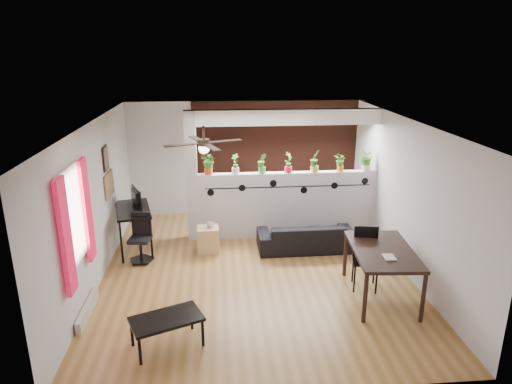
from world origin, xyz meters
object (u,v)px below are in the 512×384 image
object	(u,v)px
potted_plant_3	(288,162)
cube_shelf	(208,240)
potted_plant_6	(366,159)
potted_plant_0	(208,163)
coffee_table	(167,321)
cup	(210,225)
computer_desk	(133,212)
dining_table	(382,254)
potted_plant_5	(341,162)
office_chair	(141,241)
ceiling_fan	(204,145)
potted_plant_4	(315,160)
potted_plant_1	(235,163)
potted_plant_2	(262,163)
sofa	(306,237)

from	to	relation	value
potted_plant_3	cube_shelf	distance (m)	2.19
cube_shelf	potted_plant_6	bearing A→B (deg)	10.44
potted_plant_0	cube_shelf	bearing A→B (deg)	-93.10
potted_plant_6	coffee_table	xyz separation A→B (m)	(-3.69, -3.52, -1.22)
potted_plant_3	cup	xyz separation A→B (m)	(-1.57, -0.67, -1.02)
computer_desk	dining_table	world-z (taller)	computer_desk
cube_shelf	dining_table	bearing A→B (deg)	-36.30
cup	computer_desk	bearing A→B (deg)	170.96
cube_shelf	potted_plant_3	bearing A→B (deg)	21.12
potted_plant_5	cube_shelf	world-z (taller)	potted_plant_5
computer_desk	office_chair	distance (m)	0.65
ceiling_fan	cube_shelf	world-z (taller)	ceiling_fan
potted_plant_4	coffee_table	size ratio (longest dim) A/B	0.43
coffee_table	potted_plant_4	bearing A→B (deg)	53.17
potted_plant_0	office_chair	world-z (taller)	potted_plant_0
potted_plant_0	potted_plant_5	world-z (taller)	potted_plant_0
potted_plant_4	potted_plant_6	world-z (taller)	potted_plant_6
potted_plant_1	potted_plant_2	bearing A→B (deg)	-0.00
potted_plant_2	sofa	xyz separation A→B (m)	(0.78, -0.71, -1.31)
potted_plant_1	potted_plant_5	size ratio (longest dim) A/B	1.08
potted_plant_4	potted_plant_2	bearing A→B (deg)	180.00
office_chair	ceiling_fan	bearing A→B (deg)	-35.15
ceiling_fan	sofa	xyz separation A→B (m)	(1.85, 1.09, -2.06)
potted_plant_2	potted_plant_6	size ratio (longest dim) A/B	0.87
computer_desk	dining_table	bearing A→B (deg)	-27.26
potted_plant_1	potted_plant_5	world-z (taller)	potted_plant_1
cup	office_chair	distance (m)	1.29
potted_plant_0	potted_plant_3	xyz separation A→B (m)	(1.58, 0.00, -0.01)
potted_plant_0	potted_plant_6	bearing A→B (deg)	0.00
potted_plant_3	coffee_table	distance (m)	4.27
cup	dining_table	distance (m)	3.24
potted_plant_2	computer_desk	distance (m)	2.65
potted_plant_5	cube_shelf	distance (m)	3.04
dining_table	cube_shelf	bearing A→B (deg)	145.11
computer_desk	office_chair	bearing A→B (deg)	-68.64
potted_plant_1	potted_plant_6	world-z (taller)	potted_plant_6
sofa	cup	size ratio (longest dim) A/B	13.36
potted_plant_0	potted_plant_1	bearing A→B (deg)	0.00
dining_table	cup	bearing A→B (deg)	144.60
potted_plant_6	potted_plant_2	bearing A→B (deg)	-180.00
computer_desk	coffee_table	xyz separation A→B (m)	(0.91, -3.08, -0.38)
potted_plant_0	potted_plant_4	size ratio (longest dim) A/B	1.01
potted_plant_2	potted_plant_4	size ratio (longest dim) A/B	0.92
coffee_table	sofa	bearing A→B (deg)	49.95
potted_plant_0	potted_plant_1	xyz separation A→B (m)	(0.53, 0.00, -0.02)
potted_plant_6	cup	distance (m)	3.38
potted_plant_4	dining_table	size ratio (longest dim) A/B	0.29
potted_plant_4	cube_shelf	world-z (taller)	potted_plant_4
ceiling_fan	potted_plant_1	world-z (taller)	ceiling_fan
office_chair	dining_table	world-z (taller)	office_chair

